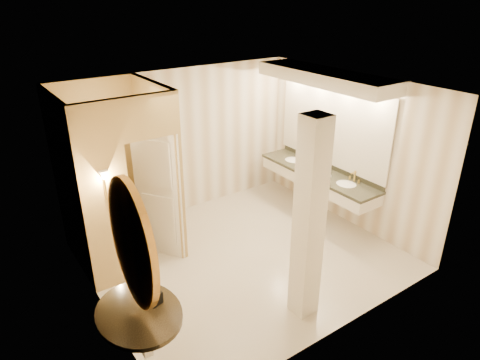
% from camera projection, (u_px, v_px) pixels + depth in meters
% --- Properties ---
extents(floor, '(4.50, 4.50, 0.00)m').
position_uv_depth(floor, '(244.00, 256.00, 6.90)').
color(floor, beige).
rests_on(floor, ground).
extents(ceiling, '(4.50, 4.50, 0.00)m').
position_uv_depth(ceiling, '(245.00, 89.00, 5.79)').
color(ceiling, white).
rests_on(ceiling, wall_back).
extents(wall_back, '(4.50, 0.02, 2.70)m').
position_uv_depth(wall_back, '(181.00, 143.00, 7.84)').
color(wall_back, white).
rests_on(wall_back, floor).
extents(wall_front, '(4.50, 0.02, 2.70)m').
position_uv_depth(wall_front, '(346.00, 239.00, 4.85)').
color(wall_front, white).
rests_on(wall_front, floor).
extents(wall_left, '(0.02, 4.00, 2.70)m').
position_uv_depth(wall_left, '(93.00, 224.00, 5.17)').
color(wall_left, white).
rests_on(wall_left, floor).
extents(wall_right, '(0.02, 4.00, 2.70)m').
position_uv_depth(wall_right, '(349.00, 150.00, 7.51)').
color(wall_right, white).
rests_on(wall_right, floor).
extents(toilet_closet, '(1.50, 1.55, 2.70)m').
position_uv_depth(toilet_closet, '(147.00, 174.00, 6.46)').
color(toilet_closet, tan).
rests_on(toilet_closet, floor).
extents(wall_sconce, '(0.14, 0.14, 0.42)m').
position_uv_depth(wall_sconce, '(104.00, 177.00, 5.50)').
color(wall_sconce, gold).
rests_on(wall_sconce, toilet_closet).
extents(vanity, '(0.75, 2.71, 2.09)m').
position_uv_depth(vanity, '(323.00, 132.00, 7.56)').
color(vanity, white).
rests_on(vanity, floor).
extents(console_shelf, '(1.08, 1.08, 1.99)m').
position_uv_depth(console_shelf, '(136.00, 274.00, 4.27)').
color(console_shelf, black).
rests_on(console_shelf, floor).
extents(pillar, '(0.29, 0.29, 2.70)m').
position_uv_depth(pillar, '(309.00, 222.00, 5.21)').
color(pillar, white).
rests_on(pillar, floor).
extents(tissue_box, '(0.17, 0.17, 0.14)m').
position_uv_depth(tissue_box, '(154.00, 298.00, 4.55)').
color(tissue_box, black).
rests_on(tissue_box, console_shelf).
extents(toilet, '(0.61, 0.80, 0.72)m').
position_uv_depth(toilet, '(109.00, 224.00, 7.10)').
color(toilet, white).
rests_on(toilet, floor).
extents(soap_bottle_a, '(0.08, 0.08, 0.13)m').
position_uv_depth(soap_bottle_a, '(318.00, 172.00, 7.66)').
color(soap_bottle_a, beige).
rests_on(soap_bottle_a, vanity).
extents(soap_bottle_b, '(0.13, 0.13, 0.13)m').
position_uv_depth(soap_bottle_b, '(329.00, 175.00, 7.54)').
color(soap_bottle_b, silver).
rests_on(soap_bottle_b, vanity).
extents(soap_bottle_c, '(0.08, 0.08, 0.19)m').
position_uv_depth(soap_bottle_c, '(309.00, 163.00, 7.96)').
color(soap_bottle_c, '#C6B28C').
rests_on(soap_bottle_c, vanity).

